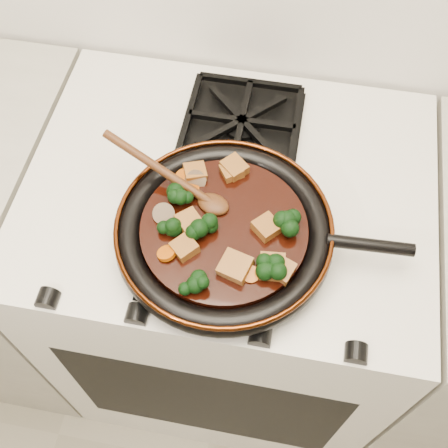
# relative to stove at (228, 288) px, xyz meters

# --- Properties ---
(stove) EXTENTS (0.76, 0.60, 0.90)m
(stove) POSITION_rel_stove_xyz_m (0.00, 0.00, 0.00)
(stove) COLOR silver
(stove) RESTS_ON ground
(burner_grate_front) EXTENTS (0.23, 0.23, 0.03)m
(burner_grate_front) POSITION_rel_stove_xyz_m (0.00, -0.14, 0.46)
(burner_grate_front) COLOR black
(burner_grate_front) RESTS_ON stove
(burner_grate_back) EXTENTS (0.23, 0.23, 0.03)m
(burner_grate_back) POSITION_rel_stove_xyz_m (0.00, 0.14, 0.46)
(burner_grate_back) COLOR black
(burner_grate_back) RESTS_ON stove
(skillet) EXTENTS (0.49, 0.37, 0.05)m
(skillet) POSITION_rel_stove_xyz_m (0.02, -0.13, 0.49)
(skillet) COLOR black
(skillet) RESTS_ON burner_grate_front
(braising_sauce) EXTENTS (0.28, 0.28, 0.02)m
(braising_sauce) POSITION_rel_stove_xyz_m (0.01, -0.13, 0.50)
(braising_sauce) COLOR black
(braising_sauce) RESTS_ON skillet
(tofu_cube_0) EXTENTS (0.05, 0.05, 0.02)m
(tofu_cube_0) POSITION_rel_stove_xyz_m (0.08, -0.12, 0.52)
(tofu_cube_0) COLOR brown
(tofu_cube_0) RESTS_ON braising_sauce
(tofu_cube_1) EXTENTS (0.06, 0.06, 0.03)m
(tofu_cube_1) POSITION_rel_stove_xyz_m (0.05, -0.20, 0.52)
(tofu_cube_1) COLOR brown
(tofu_cube_1) RESTS_ON braising_sauce
(tofu_cube_2) EXTENTS (0.05, 0.05, 0.02)m
(tofu_cube_2) POSITION_rel_stove_xyz_m (0.01, -0.01, 0.52)
(tofu_cube_2) COLOR brown
(tofu_cube_2) RESTS_ON braising_sauce
(tofu_cube_3) EXTENTS (0.05, 0.05, 0.02)m
(tofu_cube_3) POSITION_rel_stove_xyz_m (-0.06, -0.03, 0.52)
(tofu_cube_3) COLOR brown
(tofu_cube_3) RESTS_ON braising_sauce
(tofu_cube_4) EXTENTS (0.05, 0.05, 0.03)m
(tofu_cube_4) POSITION_rel_stove_xyz_m (-0.04, -0.18, 0.52)
(tofu_cube_4) COLOR brown
(tofu_cube_4) RESTS_ON braising_sauce
(tofu_cube_5) EXTENTS (0.04, 0.05, 0.02)m
(tofu_cube_5) POSITION_rel_stove_xyz_m (0.10, -0.19, 0.52)
(tofu_cube_5) COLOR brown
(tofu_cube_5) RESTS_ON braising_sauce
(tofu_cube_6) EXTENTS (0.05, 0.05, 0.02)m
(tofu_cube_6) POSITION_rel_stove_xyz_m (0.01, -0.02, 0.52)
(tofu_cube_6) COLOR brown
(tofu_cube_6) RESTS_ON braising_sauce
(tofu_cube_7) EXTENTS (0.05, 0.05, 0.02)m
(tofu_cube_7) POSITION_rel_stove_xyz_m (0.12, -0.19, 0.52)
(tofu_cube_7) COLOR brown
(tofu_cube_7) RESTS_ON braising_sauce
(tofu_cube_8) EXTENTS (0.06, 0.06, 0.03)m
(tofu_cube_8) POSITION_rel_stove_xyz_m (-0.04, -0.13, 0.52)
(tofu_cube_8) COLOR brown
(tofu_cube_8) RESTS_ON braising_sauce
(broccoli_floret_0) EXTENTS (0.08, 0.08, 0.06)m
(broccoli_floret_0) POSITION_rel_stove_xyz_m (-0.01, -0.24, 0.52)
(broccoli_floret_0) COLOR black
(broccoli_floret_0) RESTS_ON braising_sauce
(broccoli_floret_1) EXTENTS (0.07, 0.07, 0.06)m
(broccoli_floret_1) POSITION_rel_stove_xyz_m (-0.07, -0.15, 0.52)
(broccoli_floret_1) COLOR black
(broccoli_floret_1) RESTS_ON braising_sauce
(broccoli_floret_2) EXTENTS (0.09, 0.09, 0.07)m
(broccoli_floret_2) POSITION_rel_stove_xyz_m (-0.02, -0.14, 0.52)
(broccoli_floret_2) COLOR black
(broccoli_floret_2) RESTS_ON braising_sauce
(broccoli_floret_3) EXTENTS (0.07, 0.06, 0.07)m
(broccoli_floret_3) POSITION_rel_stove_xyz_m (-0.07, -0.09, 0.52)
(broccoli_floret_3) COLOR black
(broccoli_floret_3) RESTS_ON braising_sauce
(broccoli_floret_4) EXTENTS (0.09, 0.10, 0.08)m
(broccoli_floret_4) POSITION_rel_stove_xyz_m (0.11, -0.11, 0.52)
(broccoli_floret_4) COLOR black
(broccoli_floret_4) RESTS_ON braising_sauce
(broccoli_floret_5) EXTENTS (0.07, 0.07, 0.07)m
(broccoli_floret_5) POSITION_rel_stove_xyz_m (0.10, -0.19, 0.52)
(broccoli_floret_5) COLOR black
(broccoli_floret_5) RESTS_ON braising_sauce
(carrot_coin_0) EXTENTS (0.03, 0.03, 0.02)m
(carrot_coin_0) POSITION_rel_stove_xyz_m (-0.07, -0.19, 0.51)
(carrot_coin_0) COLOR #B14A04
(carrot_coin_0) RESTS_ON braising_sauce
(carrot_coin_1) EXTENTS (0.03, 0.03, 0.02)m
(carrot_coin_1) POSITION_rel_stove_xyz_m (-0.07, -0.04, 0.51)
(carrot_coin_1) COLOR #B14A04
(carrot_coin_1) RESTS_ON braising_sauce
(carrot_coin_2) EXTENTS (0.03, 0.03, 0.02)m
(carrot_coin_2) POSITION_rel_stove_xyz_m (0.07, -0.20, 0.51)
(carrot_coin_2) COLOR #B14A04
(carrot_coin_2) RESTS_ON braising_sauce
(carrot_coin_3) EXTENTS (0.03, 0.03, 0.02)m
(carrot_coin_3) POSITION_rel_stove_xyz_m (-0.06, -0.06, 0.51)
(carrot_coin_3) COLOR #B14A04
(carrot_coin_3) RESTS_ON braising_sauce
(mushroom_slice_0) EXTENTS (0.04, 0.04, 0.03)m
(mushroom_slice_0) POSITION_rel_stove_xyz_m (-0.05, -0.05, 0.52)
(mushroom_slice_0) COLOR brown
(mushroom_slice_0) RESTS_ON braising_sauce
(mushroom_slice_1) EXTENTS (0.05, 0.05, 0.03)m
(mushroom_slice_1) POSITION_rel_stove_xyz_m (-0.09, -0.12, 0.52)
(mushroom_slice_1) COLOR brown
(mushroom_slice_1) RESTS_ON braising_sauce
(mushroom_slice_2) EXTENTS (0.05, 0.05, 0.03)m
(mushroom_slice_2) POSITION_rel_stove_xyz_m (0.11, -0.10, 0.52)
(mushroom_slice_2) COLOR brown
(mushroom_slice_2) RESTS_ON braising_sauce
(wooden_spoon) EXTENTS (0.14, 0.07, 0.22)m
(wooden_spoon) POSITION_rel_stove_xyz_m (-0.07, -0.07, 0.53)
(wooden_spoon) COLOR #47250F
(wooden_spoon) RESTS_ON braising_sauce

